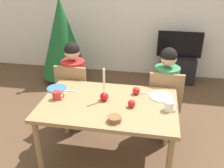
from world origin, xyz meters
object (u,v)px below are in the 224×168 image
Objects in this scene: dining_table at (109,110)px; chair_right at (164,99)px; person_right_child at (165,94)px; christmas_tree at (62,37)px; tv at (180,44)px; plate_left at (57,88)px; chair_left at (74,91)px; candle_centerpiece at (104,94)px; mug_right at (169,106)px; person_left_child at (75,86)px; mug_left at (57,95)px; apple_by_left_plate at (132,104)px; apple_near_candle at (136,91)px; tv_stand at (177,69)px; plate_right at (161,97)px; bowl_walnuts at (115,119)px.

dining_table is 1.56× the size of chair_right.
christmas_tree is (-1.81, 1.30, 0.26)m from person_right_child.
tv reaches higher than plate_left.
christmas_tree reaches higher than chair_left.
candle_centerpiece reaches higher than mug_right.
plate_left is at bearing -97.55° from person_left_child.
mug_left is at bearing -86.94° from person_left_child.
candle_centerpiece is 0.67m from mug_right.
apple_by_left_plate is (0.29, -0.08, -0.03)m from candle_centerpiece.
candle_centerpiece is at bearing 164.92° from apple_by_left_plate.
apple_near_candle reaches higher than plate_left.
tv_stand is (1.43, 1.66, -0.33)m from person_left_child.
apple_by_left_plate is (-0.60, -2.34, 0.08)m from tv.
person_right_child is 1.69m from tv.
apple_by_left_plate is (0.79, -0.02, -0.01)m from mug_left.
chair_left is 3.58× the size of plate_right.
bowl_walnuts is (0.70, -0.95, 0.21)m from person_left_child.
chair_right is at bearing -36.44° from christmas_tree.
tv_stand is at bearing 49.32° from person_left_child.
plate_right reaches higher than dining_table.
person_right_child is (0.59, 0.64, -0.10)m from dining_table.
mug_left is (-1.39, -2.32, 0.09)m from tv.
dining_table is at bearing -134.18° from chair_right.
tv is (0.00, 0.00, 0.47)m from tv_stand.
apple_by_left_plate is (0.24, -0.04, 0.12)m from dining_table.
plate_left is 0.91m from apple_near_candle.
plate_right is at bearing 0.83° from plate_left.
person_left_child is 1.09m from apple_by_left_plate.
mug_left is (-0.50, -0.06, -0.03)m from candle_centerpiece.
chair_left is 2.50× the size of candle_centerpiece.
tv_stand is at bearing 75.58° from apple_by_left_plate.
christmas_tree is at bearing 121.46° from candle_centerpiece.
candle_centerpiece is 1.62× the size of plate_left.
chair_left reaches higher than tv_stand.
tv_stand is (0.25, 1.66, -0.33)m from person_right_child.
apple_by_left_plate is at bearing -15.08° from candle_centerpiece.
christmas_tree is at bearing -170.08° from tv.
bowl_walnuts is at bearing -64.25° from candle_centerpiece.
person_right_child reaches higher than tv.
mug_right is (0.07, -0.25, 0.04)m from plate_right.
apple_by_left_plate is (-0.37, -0.00, -0.01)m from mug_right.
chair_left is 6.82× the size of mug_left.
person_right_child is 8.88× the size of mug_left.
dining_table is at bearing -157.50° from plate_right.
tv_stand is (0.84, 2.30, -0.43)m from dining_table.
person_right_child is 15.11× the size of apple_by_left_plate.
plate_left is at bearing -125.31° from tv.
bowl_walnuts is at bearing -105.47° from tv_stand.
apple_by_left_plate is at bearing -179.42° from mug_right.
plate_right is (1.12, -0.42, 0.19)m from person_left_child.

